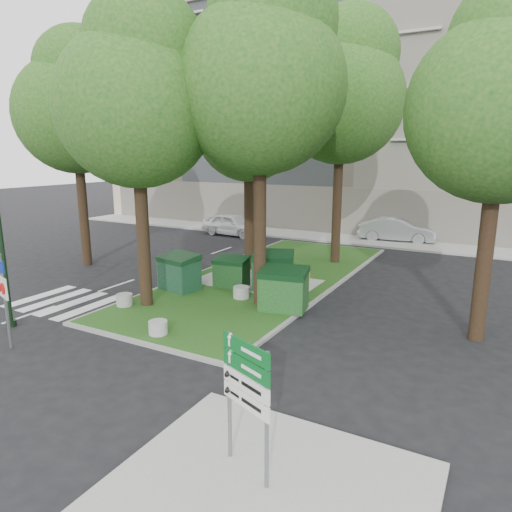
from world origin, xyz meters
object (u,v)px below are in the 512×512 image
Objects in this scene: directional_sign at (247,387)px; car_white at (233,224)px; bollard_right at (158,327)px; traffic_sign_pole at (4,289)px; tree_median_far at (344,87)px; dumpster_d at (284,289)px; car_silver at (397,230)px; dumpster_c at (273,271)px; tree_street_right at (507,91)px; litter_bin at (306,273)px; dumpster_b at (231,272)px; tree_median_near_left at (138,92)px; tree_median_near_right at (263,70)px; bollard_mid at (241,292)px; tree_median_mid at (251,116)px; dumpster_a at (179,272)px; tree_street_left at (77,103)px; bollard_left at (125,300)px.

directional_sign is 0.55× the size of car_white.
bollard_right is 0.21× the size of traffic_sign_pole.
tree_median_far is 10.75m from dumpster_d.
car_silver is at bearing 92.57° from traffic_sign_pole.
car_silver is (2.04, 13.10, -0.09)m from dumpster_c.
tree_street_right is 11.63m from bollard_right.
dumpster_d is 3.82m from litter_bin.
tree_street_right is at bearing 91.89° from directional_sign.
car_silver is at bearing 67.11° from dumpster_b.
dumpster_d is at bearing -84.71° from tree_median_far.
tree_median_far reaches higher than litter_bin.
car_silver is (5.01, 16.94, -6.56)m from tree_median_near_left.
dumpster_d is at bearing 58.60° from bollard_right.
litter_bin is (1.59, 7.52, 0.12)m from bollard_right.
tree_street_right is (7.00, 0.50, -1.00)m from tree_median_near_right.
traffic_sign_pole reaches higher than litter_bin.
dumpster_b is 2.43× the size of bollard_mid.
tree_median_mid reaches higher than dumpster_b.
tree_median_near_right reaches higher than car_white.
litter_bin is 0.27× the size of directional_sign.
tree_median_far is 11.32m from dumpster_a.
car_white is at bearing 122.93° from bollard_mid.
bollard_mid is 7.78m from traffic_sign_pole.
dumpster_d reaches higher than bollard_mid.
tree_median_near_right is at bearing 70.56° from bollard_right.
tree_median_near_right is at bearing -175.91° from tree_street_right.
tree_median_mid is 7.13m from dumpster_c.
bollard_mid is (-0.49, -1.63, -0.52)m from dumpster_c.
tree_median_near_left is at bearing -166.61° from tree_street_right.
dumpster_c is (2.47, -2.66, -6.13)m from tree_median_mid.
dumpster_b is (0.87, -3.18, -6.26)m from tree_median_mid.
traffic_sign_pole is at bearing -53.74° from tree_street_left.
tree_median_far reaches higher than bollard_right.
tree_median_far is 12.29m from tree_street_left.
traffic_sign_pole is 0.63× the size of car_white.
dumpster_c reaches higher than car_white.
dumpster_d is (4.41, 1.81, -6.48)m from tree_median_near_left.
dumpster_c is (-0.53, 1.84, -7.14)m from tree_median_near_right.
litter_bin is 12.13m from car_white.
tree_street_left is 10.48m from bollard_left.
tree_median_near_left is 1.05× the size of tree_street_right.
directional_sign is at bearing 9.38° from traffic_sign_pole.
bollard_right is at bearing -97.96° from tree_median_far.
dumpster_b reaches higher than litter_bin.
dumpster_d is 2.82× the size of litter_bin.
dumpster_d is 0.42× the size of car_white.
dumpster_a reaches higher than bollard_right.
bollard_left is (-2.06, -3.85, -0.39)m from dumpster_b.
tree_median_mid is 10.77m from tree_street_right.
traffic_sign_pole is at bearing 157.24° from car_silver.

